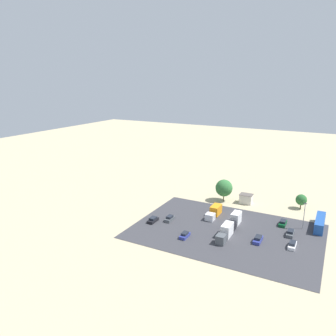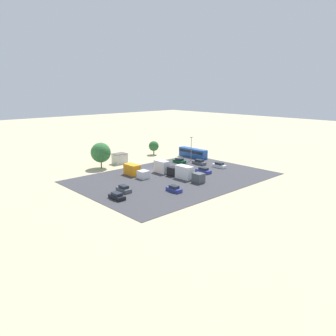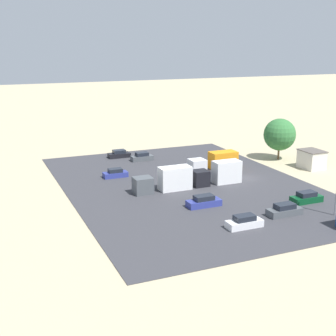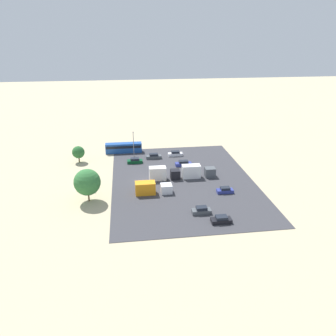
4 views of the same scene
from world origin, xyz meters
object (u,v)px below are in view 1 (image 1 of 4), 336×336
(parked_car_5, at_px, (283,223))
(parked_car_6, at_px, (185,235))
(parked_car_0, at_px, (292,245))
(bus, at_px, (320,222))
(parked_car_2, at_px, (170,219))
(parked_car_4, at_px, (258,239))
(shed_building, at_px, (246,199))
(parked_truck_0, at_px, (235,220))
(parked_truck_2, at_px, (214,212))
(parked_car_3, at_px, (290,233))
(parked_car_1, at_px, (153,220))
(parked_truck_1, at_px, (225,232))

(parked_car_5, relative_size, parked_car_6, 1.13)
(parked_car_0, bearing_deg, bus, 71.65)
(parked_car_2, distance_m, parked_car_4, 27.52)
(shed_building, distance_m, parked_truck_0, 19.96)
(parked_car_0, xyz_separation_m, parked_truck_2, (25.20, -9.83, 0.74))
(shed_building, distance_m, parked_car_2, 31.13)
(shed_building, distance_m, parked_car_3, 25.99)
(parked_car_1, bearing_deg, parked_car_3, -165.02)
(parked_car_3, relative_size, parked_truck_1, 0.52)
(shed_building, height_order, parked_car_4, shed_building)
(parked_car_6, height_order, parked_truck_1, parked_truck_1)
(parked_truck_1, bearing_deg, parked_car_3, -147.17)
(parked_car_3, relative_size, parked_car_5, 1.04)
(parked_car_1, relative_size, parked_car_5, 0.93)
(parked_car_0, xyz_separation_m, parked_car_5, (4.52, -13.03, -0.01))
(parked_car_2, height_order, parked_truck_2, parked_truck_2)
(shed_building, bearing_deg, parked_car_6, 76.77)
(parked_car_6, bearing_deg, parked_car_4, -159.35)
(parked_car_0, bearing_deg, parked_car_3, 101.99)
(parked_car_4, bearing_deg, parked_truck_0, -39.61)
(parked_car_6, xyz_separation_m, parked_truck_2, (-2.04, -17.91, 0.77))
(bus, bearing_deg, shed_building, -21.69)
(shed_building, relative_size, parked_car_4, 0.94)
(parked_car_4, distance_m, parked_car_6, 19.87)
(bus, bearing_deg, parked_car_1, 23.19)
(bus, height_order, parked_car_3, bus)
(parked_car_1, bearing_deg, parked_car_2, -141.94)
(parked_truck_2, bearing_deg, parked_car_2, 42.22)
(parked_car_3, distance_m, parked_car_6, 29.86)
(bus, xyz_separation_m, parked_car_5, (9.90, 3.18, -1.04))
(shed_building, relative_size, bus, 0.38)
(shed_building, bearing_deg, parked_car_1, 54.33)
(parked_truck_0, bearing_deg, parked_car_5, -151.72)
(parked_truck_1, bearing_deg, parked_truck_2, -58.28)
(parked_car_1, relative_size, parked_truck_1, 0.47)
(bus, bearing_deg, parked_car_5, 17.80)
(parked_car_2, xyz_separation_m, parked_car_3, (-34.67, -7.14, -0.00))
(shed_building, height_order, parked_car_2, shed_building)
(parked_car_4, height_order, parked_truck_1, parked_truck_1)
(parked_car_6, distance_m, parked_truck_2, 18.05)
(parked_car_0, distance_m, parked_car_1, 40.44)
(parked_car_6, xyz_separation_m, parked_truck_0, (-9.89, -14.21, 1.01))
(shed_building, xyz_separation_m, parked_car_2, (16.93, 26.11, -0.92))
(parked_car_6, bearing_deg, parked_car_3, -149.60)
(shed_building, height_order, parked_truck_0, parked_truck_0)
(bus, xyz_separation_m, parked_truck_0, (22.73, 10.08, -0.06))
(parked_car_6, bearing_deg, parked_truck_0, -124.84)
(parked_car_1, height_order, parked_car_2, parked_car_2)
(bus, bearing_deg, parked_car_6, 36.67)
(parked_car_1, xyz_separation_m, parked_car_4, (-31.65, -2.28, 0.04))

